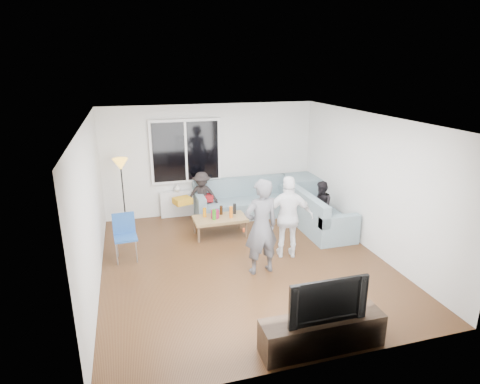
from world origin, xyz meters
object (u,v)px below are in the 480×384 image
object	(u,v)px
coffee_table	(220,226)
floor_lamp	(123,194)
side_chair	(126,238)
tv_console	(322,333)
player_right	(289,217)
spectator_back	(202,196)
television	(325,297)
sofa_right_section	(319,210)
player_left	(261,227)
spectator_right	(321,206)
sofa_back_section	(244,198)

from	to	relation	value
coffee_table	floor_lamp	distance (m)	2.21
side_chair	tv_console	world-z (taller)	side_chair
player_right	spectator_back	distance (m)	2.59
television	sofa_right_section	bearing A→B (deg)	64.20
player_left	spectator_back	xyz separation A→B (m)	(-0.50, 2.72, -0.27)
television	spectator_back	bearing A→B (deg)	97.29
player_right	tv_console	xyz separation A→B (m)	(-0.57, -2.51, -0.56)
player_left	spectator_right	xyz separation A→B (m)	(1.84, 1.40, -0.30)
floor_lamp	spectator_back	distance (m)	1.74
floor_lamp	spectator_back	size ratio (longest dim) A/B	1.37
spectator_back	tv_console	distance (m)	4.85
coffee_table	spectator_right	bearing A→B (deg)	-8.09
floor_lamp	spectator_back	world-z (taller)	floor_lamp
floor_lamp	player_left	xyz separation A→B (m)	(2.23, -2.66, 0.06)
sofa_back_section	sofa_right_section	xyz separation A→B (m)	(1.35, -1.20, 0.00)
sofa_right_section	coffee_table	size ratio (longest dim) A/B	1.82
floor_lamp	player_right	distance (m)	3.66
floor_lamp	side_chair	bearing A→B (deg)	-90.00
sofa_back_section	spectator_back	distance (m)	1.00
floor_lamp	television	world-z (taller)	floor_lamp
coffee_table	floor_lamp	world-z (taller)	floor_lamp
side_chair	tv_console	bearing A→B (deg)	-58.17
sofa_back_section	spectator_right	size ratio (longest dim) A/B	2.11
spectator_right	side_chair	bearing A→B (deg)	-73.51
floor_lamp	sofa_back_section	bearing A→B (deg)	0.81
floor_lamp	player_right	size ratio (longest dim) A/B	1.00
spectator_right	television	distance (m)	3.89
sofa_back_section	side_chair	bearing A→B (deg)	-149.71
side_chair	spectator_right	distance (m)	4.08
coffee_table	spectator_back	xyz separation A→B (m)	(-0.18, 1.01, 0.37)
spectator_back	television	bearing A→B (deg)	-72.38
sofa_right_section	spectator_right	world-z (taller)	spectator_right
side_chair	player_left	world-z (taller)	player_left
sofa_right_section	television	size ratio (longest dim) A/B	1.95
player_left	tv_console	distance (m)	2.17
player_right	spectator_right	xyz separation A→B (m)	(1.16, 0.97, -0.23)
spectator_right	tv_console	bearing A→B (deg)	-14.10
player_right	television	size ratio (longest dim) A/B	1.52
player_right	player_left	bearing A→B (deg)	47.13
side_chair	tv_console	size ratio (longest dim) A/B	0.54
sofa_back_section	sofa_right_section	distance (m)	1.80
coffee_table	television	world-z (taller)	television
spectator_right	spectator_back	distance (m)	2.69
player_right	television	bearing A→B (deg)	92.05
sofa_back_section	player_left	world-z (taller)	player_left
side_chair	player_left	bearing A→B (deg)	-30.96
coffee_table	spectator_back	distance (m)	1.09
sofa_right_section	side_chair	world-z (taller)	side_chair
tv_console	player_right	bearing A→B (deg)	77.26
player_right	spectator_right	distance (m)	1.53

